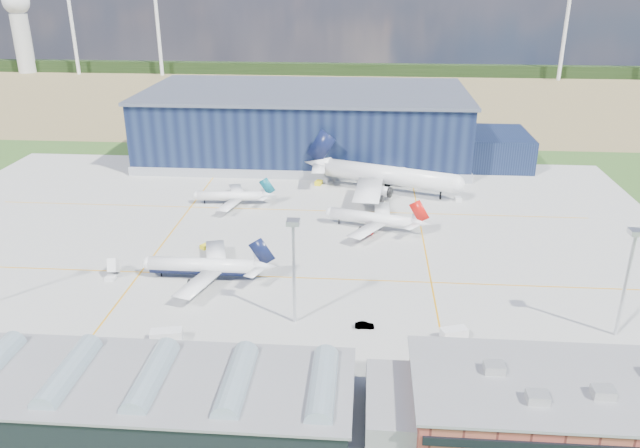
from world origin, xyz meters
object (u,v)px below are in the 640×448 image
(airstair, at_px, (114,269))
(gse_tug_c, at_px, (319,183))
(light_mast_east, at_px, (629,266))
(gse_tug_b, at_px, (206,246))
(airliner_widebody, at_px, (389,166))
(airliner_regional, at_px, (230,191))
(ops_building, at_px, (558,407))
(light_mast_center, at_px, (294,255))
(car_a, at_px, (239,368))
(gse_van_a, at_px, (166,336))
(gse_cart_a, at_px, (458,199))
(hangar, at_px, (313,127))
(airliner_red, at_px, (371,212))
(car_b, at_px, (364,325))
(airliner_navy, at_px, (202,258))
(gse_van_c, at_px, (454,334))

(airstair, bearing_deg, gse_tug_c, 47.15)
(light_mast_east, distance_m, gse_tug_b, 100.24)
(airliner_widebody, height_order, airliner_regional, airliner_widebody)
(ops_building, bearing_deg, airliner_widebody, 101.67)
(light_mast_center, height_order, car_a, light_mast_center)
(car_a, bearing_deg, gse_van_a, 60.45)
(airstair, bearing_deg, gse_cart_a, 21.95)
(light_mast_center, distance_m, airstair, 51.07)
(hangar, height_order, gse_tug_b, hangar)
(gse_van_a, bearing_deg, light_mast_east, -95.35)
(ops_building, xyz_separation_m, light_mast_east, (19.99, 30.00, 10.64))
(airliner_widebody, distance_m, gse_van_a, 104.37)
(gse_tug_b, distance_m, gse_tug_c, 60.37)
(airstair, relative_size, car_a, 1.36)
(hangar, bearing_deg, gse_cart_a, -43.37)
(car_a, bearing_deg, airliner_red, -20.86)
(light_mast_center, bearing_deg, gse_cart_a, 60.61)
(gse_tug_b, bearing_deg, gse_van_a, -51.35)
(ops_building, relative_size, airstair, 9.11)
(light_mast_east, bearing_deg, light_mast_center, 180.00)
(light_mast_center, bearing_deg, car_b, -5.37)
(light_mast_east, relative_size, gse_cart_a, 7.76)
(gse_tug_b, bearing_deg, gse_cart_a, 64.86)
(ops_building, bearing_deg, gse_cart_a, 90.87)
(airliner_widebody, height_order, airstair, airliner_widebody)
(light_mast_center, bearing_deg, gse_van_a, -158.56)
(hangar, xyz_separation_m, airstair, (-38.57, -106.82, -10.00))
(gse_cart_a, distance_m, car_a, 108.12)
(hangar, relative_size, light_mast_center, 6.30)
(airstair, distance_m, car_b, 63.34)
(light_mast_center, xyz_separation_m, airliner_navy, (-23.99, 18.00, -10.10))
(gse_van_c, bearing_deg, gse_tug_c, 1.55)
(airliner_regional, bearing_deg, airliner_widebody, -165.46)
(gse_tug_c, distance_m, car_b, 92.65)
(hangar, distance_m, gse_tug_b, 92.71)
(gse_cart_a, distance_m, car_b, 83.53)
(hangar, distance_m, airliner_widebody, 50.02)
(airstair, bearing_deg, airliner_navy, -11.52)
(airliner_widebody, bearing_deg, light_mast_center, -84.37)
(airliner_navy, xyz_separation_m, airliner_regional, (-4.10, 50.55, -1.02))
(light_mast_east, height_order, gse_van_c, light_mast_east)
(gse_tug_c, relative_size, gse_van_c, 0.62)
(airliner_widebody, xyz_separation_m, gse_tug_b, (-49.20, -48.82, -8.49))
(hangar, bearing_deg, car_a, -90.40)
(airliner_navy, xyz_separation_m, car_a, (15.79, -36.00, -4.70))
(gse_cart_a, bearing_deg, gse_van_a, -130.52)
(airliner_regional, bearing_deg, gse_tug_b, 87.98)
(airliner_navy, height_order, airliner_red, airliner_navy)
(gse_tug_c, bearing_deg, car_a, -80.18)
(hangar, bearing_deg, ops_building, -71.37)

